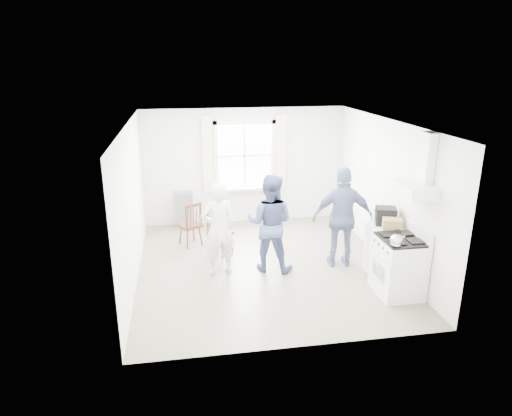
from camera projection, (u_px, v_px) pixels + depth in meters
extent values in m
cube|color=gray|center=(264.00, 266.00, 8.34)|extent=(4.62, 5.12, 0.02)
cube|color=silver|center=(244.00, 166.00, 10.29)|extent=(4.62, 0.04, 2.64)
cube|color=silver|center=(303.00, 257.00, 5.57)|extent=(4.62, 0.04, 2.64)
cube|color=silver|center=(131.00, 204.00, 7.57)|extent=(0.04, 5.12, 2.64)
cube|color=silver|center=(387.00, 192.00, 8.29)|extent=(0.04, 5.12, 2.64)
cube|color=white|center=(265.00, 122.00, 7.52)|extent=(4.62, 5.12, 0.02)
cube|color=white|center=(244.00, 156.00, 10.18)|extent=(1.20, 0.02, 1.40)
cube|color=white|center=(244.00, 122.00, 9.92)|extent=(1.38, 0.09, 0.09)
cube|color=white|center=(245.00, 188.00, 10.38)|extent=(1.38, 0.09, 0.09)
cube|color=white|center=(216.00, 157.00, 10.05)|extent=(0.09, 0.09, 1.58)
cube|color=white|center=(273.00, 155.00, 10.25)|extent=(0.09, 0.09, 1.58)
cube|color=white|center=(245.00, 188.00, 10.31)|extent=(1.38, 0.24, 0.06)
cube|color=#FAF1CD|center=(208.00, 155.00, 9.99)|extent=(0.24, 0.05, 1.70)
cube|color=#FAF1CD|center=(281.00, 153.00, 10.25)|extent=(0.24, 0.05, 1.70)
cube|color=white|center=(414.00, 189.00, 6.85)|extent=(0.45, 0.76, 0.18)
cube|color=white|center=(426.00, 158.00, 6.72)|extent=(0.14, 0.30, 0.76)
cube|color=gray|center=(184.00, 210.00, 10.17)|extent=(0.40, 0.30, 0.80)
cube|color=white|center=(398.00, 267.00, 7.23)|extent=(0.65, 0.76, 0.92)
cube|color=black|center=(401.00, 239.00, 7.08)|extent=(0.61, 0.72, 0.03)
cube|color=white|center=(419.00, 233.00, 7.10)|extent=(0.06, 0.76, 0.20)
cylinder|color=silver|center=(379.00, 255.00, 7.10)|extent=(0.02, 0.61, 0.02)
sphere|color=silver|center=(396.00, 240.00, 6.77)|extent=(0.19, 0.19, 0.19)
cylinder|color=silver|center=(396.00, 243.00, 6.79)|extent=(0.17, 0.17, 0.04)
torus|color=black|center=(397.00, 233.00, 6.73)|extent=(0.12, 0.04, 0.12)
cube|color=white|center=(384.00, 250.00, 7.90)|extent=(0.50, 0.55, 0.90)
cube|color=black|center=(385.00, 220.00, 7.80)|extent=(0.41, 0.39, 0.16)
cube|color=black|center=(386.00, 212.00, 7.76)|extent=(0.41, 0.39, 0.14)
cube|color=#987C49|center=(392.00, 225.00, 7.52)|extent=(0.37, 0.31, 0.20)
cube|color=#401F14|center=(190.00, 225.00, 9.15)|extent=(0.52, 0.52, 0.05)
cube|color=#401F14|center=(194.00, 216.00, 8.95)|extent=(0.36, 0.23, 0.51)
cylinder|color=#401F14|center=(191.00, 236.00, 9.22)|extent=(0.03, 0.03, 0.40)
cube|color=#401F14|center=(220.00, 233.00, 8.74)|extent=(0.54, 0.54, 0.05)
cube|color=#401F14|center=(214.00, 223.00, 8.53)|extent=(0.31, 0.30, 0.51)
cylinder|color=#401F14|center=(220.00, 244.00, 8.81)|extent=(0.03, 0.03, 0.40)
imported|color=white|center=(218.00, 229.00, 7.81)|extent=(0.72, 0.72, 1.66)
imported|color=#43517E|center=(270.00, 223.00, 7.96)|extent=(1.11, 1.11, 1.74)
imported|color=navy|center=(343.00, 218.00, 8.11)|extent=(1.22, 1.22, 1.83)
imported|color=#2E6934|center=(268.00, 180.00, 10.32)|extent=(0.21, 0.21, 0.29)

